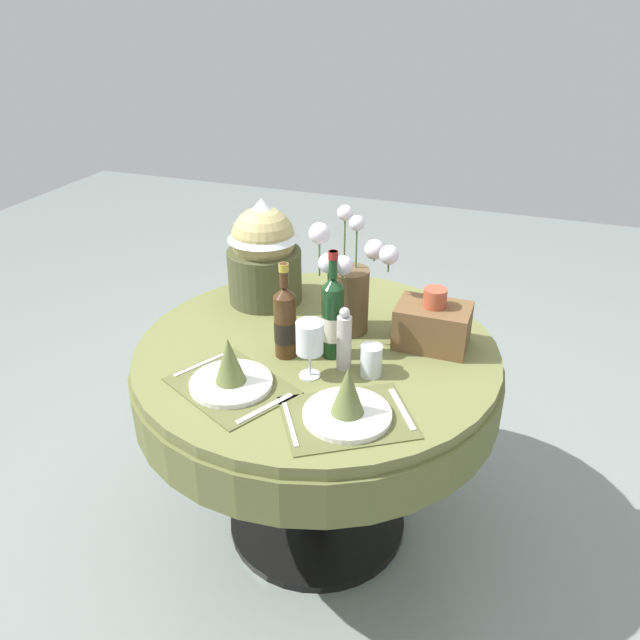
% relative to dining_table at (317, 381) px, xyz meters
% --- Properties ---
extents(ground, '(8.00, 8.00, 0.00)m').
position_rel_dining_table_xyz_m(ground, '(0.00, 0.00, -0.64)').
color(ground, gray).
extents(dining_table, '(1.19, 1.19, 0.77)m').
position_rel_dining_table_xyz_m(dining_table, '(0.00, 0.00, 0.00)').
color(dining_table, olive).
rests_on(dining_table, ground).
extents(place_setting_left, '(0.42, 0.39, 0.16)m').
position_rel_dining_table_xyz_m(place_setting_left, '(-0.15, -0.30, 0.18)').
color(place_setting_left, brown).
rests_on(place_setting_left, dining_table).
extents(place_setting_right, '(0.43, 0.40, 0.16)m').
position_rel_dining_table_xyz_m(place_setting_right, '(0.21, -0.33, 0.18)').
color(place_setting_right, brown).
rests_on(place_setting_right, dining_table).
extents(flower_vase, '(0.26, 0.28, 0.40)m').
position_rel_dining_table_xyz_m(flower_vase, '(0.06, 0.13, 0.30)').
color(flower_vase, brown).
rests_on(flower_vase, dining_table).
extents(wine_bottle_left, '(0.07, 0.07, 0.31)m').
position_rel_dining_table_xyz_m(wine_bottle_left, '(-0.07, -0.08, 0.25)').
color(wine_bottle_left, '#422814').
rests_on(wine_bottle_left, dining_table).
extents(wine_bottle_right, '(0.07, 0.07, 0.35)m').
position_rel_dining_table_xyz_m(wine_bottle_right, '(0.06, -0.03, 0.27)').
color(wine_bottle_right, '#143819').
rests_on(wine_bottle_right, dining_table).
extents(wine_glass_right, '(0.08, 0.08, 0.18)m').
position_rel_dining_table_xyz_m(wine_glass_right, '(0.04, -0.17, 0.26)').
color(wine_glass_right, silver).
rests_on(wine_glass_right, dining_table).
extents(tumbler_near_right, '(0.06, 0.06, 0.10)m').
position_rel_dining_table_xyz_m(tumbler_near_right, '(0.21, -0.10, 0.18)').
color(tumbler_near_right, silver).
rests_on(tumbler_near_right, dining_table).
extents(pepper_mill, '(0.04, 0.04, 0.21)m').
position_rel_dining_table_xyz_m(pepper_mill, '(0.12, -0.10, 0.23)').
color(pepper_mill, '#B7B2AD').
rests_on(pepper_mill, dining_table).
extents(gift_tub_back_left, '(0.27, 0.27, 0.39)m').
position_rel_dining_table_xyz_m(gift_tub_back_left, '(-0.30, 0.26, 0.34)').
color(gift_tub_back_left, '#474C2D').
rests_on(gift_tub_back_left, dining_table).
extents(woven_basket_side_right, '(0.23, 0.16, 0.20)m').
position_rel_dining_table_xyz_m(woven_basket_side_right, '(0.34, 0.13, 0.21)').
color(woven_basket_side_right, brown).
rests_on(woven_basket_side_right, dining_table).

